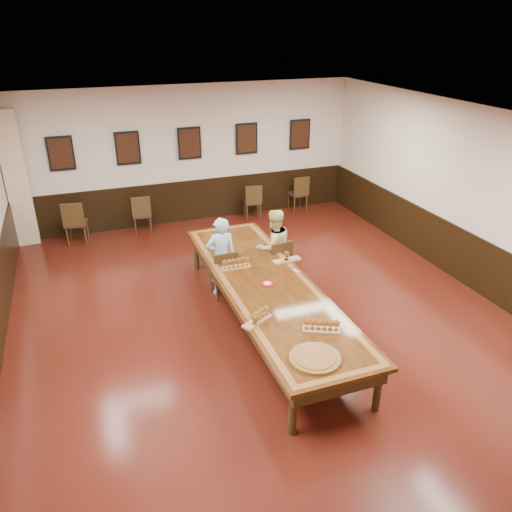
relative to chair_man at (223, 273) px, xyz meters
name	(u,v)px	position (x,y,z in m)	size (l,w,h in m)	color
floor	(267,324)	(0.38, -1.14, -0.46)	(8.00, 10.00, 0.02)	black
ceiling	(269,124)	(0.38, -1.14, 2.76)	(8.00, 10.00, 0.02)	white
wall_back	(190,155)	(0.38, 3.87, 1.15)	(8.00, 0.02, 3.20)	beige
wall_right	(481,202)	(4.39, -1.14, 1.15)	(0.02, 10.00, 3.20)	beige
chair_man	(223,273)	(0.00, 0.00, 0.00)	(0.43, 0.46, 0.91)	#311A15
chair_woman	(276,262)	(1.04, 0.06, 0.01)	(0.43, 0.47, 0.92)	#311A15
spare_chair_a	(76,222)	(-2.34, 3.37, 0.03)	(0.46, 0.50, 0.98)	#311A15
spare_chair_b	(142,213)	(-0.90, 3.51, 0.00)	(0.42, 0.46, 0.90)	#311A15
spare_chair_c	(253,201)	(1.82, 3.49, -0.02)	(0.41, 0.44, 0.87)	#311A15
spare_chair_d	(298,193)	(3.10, 3.62, 0.00)	(0.43, 0.46, 0.91)	#311A15
person_man	(221,256)	(0.00, 0.10, 0.27)	(0.53, 0.35, 1.45)	#5499D3
person_woman	(274,247)	(1.02, 0.16, 0.27)	(0.71, 0.56, 1.44)	#E4DE8E
pink_phone	(296,271)	(0.98, -0.92, 0.30)	(0.07, 0.14, 0.01)	#EC4E98
curtain	(17,180)	(-3.37, 3.68, 1.00)	(0.45, 0.18, 2.90)	#CFAC8E
wainscoting	(267,297)	(0.38, -1.14, 0.05)	(8.00, 10.00, 1.00)	black
conference_table	(267,291)	(0.38, -1.14, 0.16)	(1.40, 5.00, 0.76)	black
posters	(189,143)	(0.38, 3.80, 1.45)	(6.14, 0.04, 0.74)	black
flight_a	(236,264)	(0.08, -0.48, 0.38)	(0.49, 0.15, 0.18)	#996740
flight_b	(287,257)	(0.98, -0.52, 0.38)	(0.51, 0.20, 0.19)	#996740
flight_c	(258,317)	(-0.13, -2.12, 0.38)	(0.50, 0.37, 0.18)	#996740
flight_d	(322,326)	(0.57, -2.62, 0.38)	(0.51, 0.35, 0.19)	#996740
red_plate_grp	(267,284)	(0.37, -1.18, 0.31)	(0.21, 0.21, 0.03)	#AD0B0E
carved_platter	(315,358)	(0.22, -3.15, 0.32)	(0.72, 0.72, 0.05)	#523210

